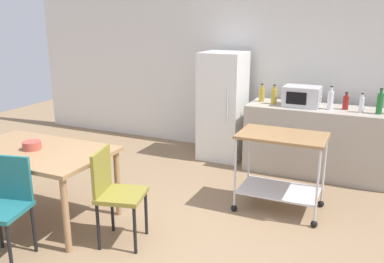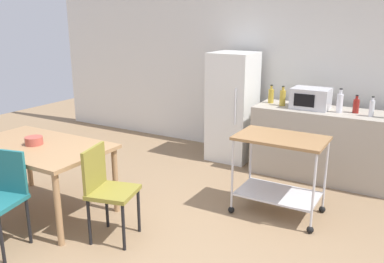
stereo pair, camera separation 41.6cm
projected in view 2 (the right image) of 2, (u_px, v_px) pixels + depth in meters
name	position (u px, v px, depth m)	size (l,w,h in m)	color
ground_plane	(158.00, 258.00, 3.52)	(12.00, 12.00, 0.00)	#8C7051
back_wall	(283.00, 58.00, 5.79)	(8.40, 0.12, 2.90)	silver
kitchen_counter	(333.00, 145.00, 5.12)	(2.00, 0.64, 0.90)	#A89E8E
dining_table	(38.00, 152.00, 4.20)	(1.50, 0.90, 0.75)	#A37A51
chair_olive	(107.00, 186.00, 3.72)	(0.49, 0.49, 0.89)	olive
chair_teal	(1.00, 194.00, 3.56)	(0.48, 0.48, 0.89)	#1E666B
refrigerator	(233.00, 107.00, 5.82)	(0.60, 0.63, 1.55)	white
kitchen_cart	(280.00, 162.00, 4.18)	(0.91, 0.57, 0.85)	olive
bottle_hot_sauce	(271.00, 96.00, 5.44)	(0.08, 0.08, 0.25)	gold
bottle_sesame_oil	(283.00, 98.00, 5.27)	(0.08, 0.08, 0.26)	gold
microwave	(311.00, 98.00, 5.11)	(0.46, 0.35, 0.26)	silver
bottle_vinegar	(340.00, 103.00, 4.89)	(0.07, 0.07, 0.30)	silver
bottle_sparkling_water	(356.00, 106.00, 4.87)	(0.07, 0.07, 0.22)	maroon
bottle_soda	(372.00, 108.00, 4.70)	(0.06, 0.06, 0.24)	silver
fruit_bowl	(34.00, 141.00, 4.17)	(0.18, 0.18, 0.08)	#B24C3F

